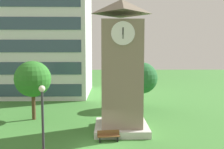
{
  "coord_description": "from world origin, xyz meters",
  "views": [
    {
      "loc": [
        0.42,
        -17.92,
        7.21
      ],
      "look_at": [
        0.84,
        5.12,
        5.06
      ],
      "focal_mm": 39.62,
      "sensor_mm": 36.0,
      "label": 1
    }
  ],
  "objects_px": {
    "park_bench": "(109,136)",
    "tree_near_tower": "(33,79)",
    "street_lamp": "(43,121)",
    "tree_streetside": "(142,78)",
    "clock_tower": "(122,73)"
  },
  "relations": [
    {
      "from": "park_bench",
      "to": "tree_near_tower",
      "type": "xyz_separation_m",
      "value": [
        -7.93,
        6.63,
        3.86
      ]
    },
    {
      "from": "park_bench",
      "to": "tree_streetside",
      "type": "distance_m",
      "value": 13.24
    },
    {
      "from": "clock_tower",
      "to": "tree_streetside",
      "type": "xyz_separation_m",
      "value": [
        3.13,
        9.32,
        -1.48
      ]
    },
    {
      "from": "tree_streetside",
      "to": "tree_near_tower",
      "type": "distance_m",
      "value": 13.4
    },
    {
      "from": "park_bench",
      "to": "street_lamp",
      "type": "bearing_deg",
      "value": -122.59
    },
    {
      "from": "park_bench",
      "to": "tree_streetside",
      "type": "xyz_separation_m",
      "value": [
        4.31,
        12.05,
        3.37
      ]
    },
    {
      "from": "clock_tower",
      "to": "street_lamp",
      "type": "bearing_deg",
      "value": -119.83
    },
    {
      "from": "clock_tower",
      "to": "tree_near_tower",
      "type": "distance_m",
      "value": 9.97
    },
    {
      "from": "street_lamp",
      "to": "tree_streetside",
      "type": "xyz_separation_m",
      "value": [
        8.0,
        17.83,
        0.48
      ]
    },
    {
      "from": "street_lamp",
      "to": "tree_near_tower",
      "type": "height_order",
      "value": "tree_near_tower"
    },
    {
      "from": "clock_tower",
      "to": "street_lamp",
      "type": "relative_size",
      "value": 2.2
    },
    {
      "from": "park_bench",
      "to": "tree_streetside",
      "type": "bearing_deg",
      "value": 70.31
    },
    {
      "from": "park_bench",
      "to": "street_lamp",
      "type": "relative_size",
      "value": 0.35
    },
    {
      "from": "park_bench",
      "to": "tree_streetside",
      "type": "height_order",
      "value": "tree_streetside"
    },
    {
      "from": "clock_tower",
      "to": "tree_streetside",
      "type": "bearing_deg",
      "value": 71.46
    }
  ]
}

